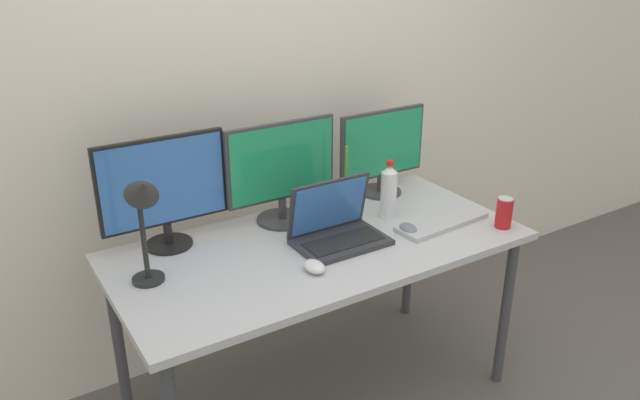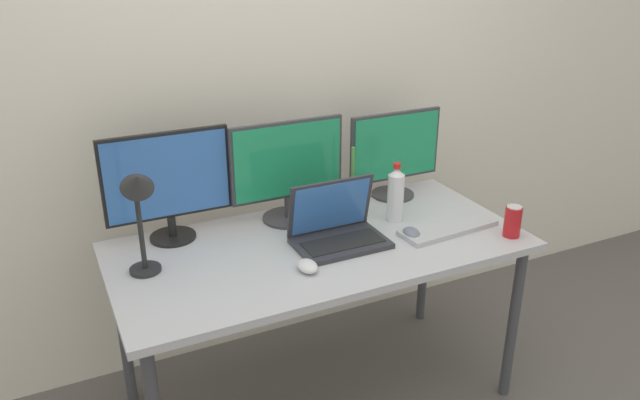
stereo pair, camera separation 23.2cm
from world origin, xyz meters
TOP-DOWN VIEW (x-y plane):
  - ground_plane at (0.00, 0.00)m, footprint 16.00×16.00m
  - wall_back at (0.00, 0.59)m, footprint 7.00×0.08m
  - work_desk at (0.00, 0.00)m, footprint 1.58×0.76m
  - monitor_left at (-0.50, 0.29)m, footprint 0.48×0.18m
  - monitor_center at (-0.02, 0.25)m, footprint 0.48×0.21m
  - monitor_right at (0.50, 0.28)m, footprint 0.44×0.19m
  - laptop_silver at (0.06, -0.02)m, footprint 0.35×0.23m
  - keyboard_main at (0.51, -0.12)m, footprint 0.42×0.16m
  - mouse_by_keyboard at (0.34, -0.11)m, footprint 0.08×0.10m
  - mouse_by_laptop at (-0.13, -0.17)m, footprint 0.07×0.10m
  - water_bottle at (0.37, 0.06)m, footprint 0.07×0.07m
  - soda_can_near_keyboard at (0.70, -0.27)m, footprint 0.07×0.07m
  - bamboo_vase at (0.22, 0.16)m, footprint 0.06×0.06m
  - desk_lamp at (-0.65, 0.03)m, footprint 0.11×0.18m

SIDE VIEW (x-z plane):
  - ground_plane at x=0.00m, z-range 0.00..0.00m
  - work_desk at x=0.00m, z-range 0.31..1.05m
  - keyboard_main at x=0.51m, z-range 0.74..0.76m
  - mouse_by_keyboard at x=0.34m, z-range 0.74..0.78m
  - mouse_by_laptop at x=-0.13m, z-range 0.74..0.78m
  - laptop_silver at x=0.06m, z-range 0.68..0.92m
  - soda_can_near_keyboard at x=0.70m, z-range 0.74..0.87m
  - bamboo_vase at x=0.22m, z-range 0.65..0.96m
  - water_bottle at x=0.37m, z-range 0.73..0.98m
  - monitor_right at x=0.50m, z-range 0.75..1.14m
  - monitor_center at x=-0.02m, z-range 0.76..1.18m
  - monitor_left at x=-0.50m, z-range 0.76..1.19m
  - desk_lamp at x=-0.65m, z-range 0.81..1.23m
  - wall_back at x=0.00m, z-range 0.00..2.60m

